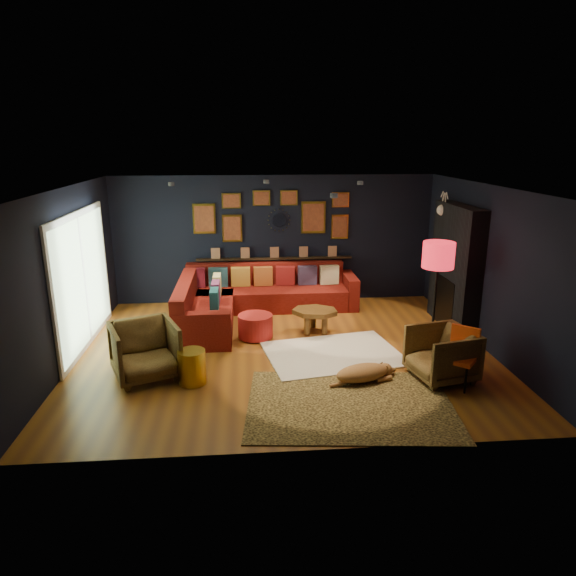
{
  "coord_description": "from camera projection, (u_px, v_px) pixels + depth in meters",
  "views": [
    {
      "loc": [
        -0.59,
        -7.61,
        3.28
      ],
      "look_at": [
        0.08,
        0.3,
        0.97
      ],
      "focal_mm": 32.0,
      "sensor_mm": 36.0,
      "label": 1
    }
  ],
  "objects": [
    {
      "name": "armchair_right",
      "position": [
        442.0,
        352.0,
        7.2
      ],
      "size": [
        0.9,
        0.94,
        0.82
      ],
      "primitive_type": "imported",
      "rotation": [
        0.0,
        0.0,
        -1.36
      ],
      "color": "#A97D3A",
      "rests_on": "ground"
    },
    {
      "name": "gold_stool",
      "position": [
        192.0,
        367.0,
        7.12
      ],
      "size": [
        0.39,
        0.39,
        0.48
      ],
      "primitive_type": "cylinder",
      "color": "gold",
      "rests_on": "ground"
    },
    {
      "name": "floor_lamp",
      "position": [
        438.0,
        260.0,
        7.88
      ],
      "size": [
        0.49,
        0.49,
        1.77
      ],
      "color": "black",
      "rests_on": "ground"
    },
    {
      "name": "sectional",
      "position": [
        245.0,
        299.0,
        9.84
      ],
      "size": [
        3.41,
        2.69,
        0.86
      ],
      "color": "maroon",
      "rests_on": "ground"
    },
    {
      "name": "coffee_table",
      "position": [
        315.0,
        314.0,
        8.93
      ],
      "size": [
        0.92,
        0.77,
        0.41
      ],
      "rotation": [
        0.0,
        0.0,
        -0.21
      ],
      "color": "brown",
      "rests_on": "shag_rug"
    },
    {
      "name": "leopard_rug",
      "position": [
        350.0,
        404.0,
        6.58
      ],
      "size": [
        2.78,
        2.11,
        0.01
      ],
      "primitive_type": "cube",
      "rotation": [
        0.0,
        0.0,
        -0.1
      ],
      "color": "tan",
      "rests_on": "ground"
    },
    {
      "name": "sliding_door",
      "position": [
        83.0,
        280.0,
        8.26
      ],
      "size": [
        0.06,
        2.8,
        2.2
      ],
      "color": "white",
      "rests_on": "ground"
    },
    {
      "name": "armchair_left",
      "position": [
        145.0,
        348.0,
        7.24
      ],
      "size": [
        1.11,
        1.08,
        0.89
      ],
      "primitive_type": "imported",
      "rotation": [
        0.0,
        0.0,
        0.39
      ],
      "color": "#A97D3A",
      "rests_on": "ground"
    },
    {
      "name": "pouf",
      "position": [
        255.0,
        326.0,
        8.74
      ],
      "size": [
        0.59,
        0.59,
        0.39
      ],
      "primitive_type": "cylinder",
      "color": "#A41D1B",
      "rests_on": "shag_rug"
    },
    {
      "name": "shag_rug",
      "position": [
        333.0,
        354.0,
        8.11
      ],
      "size": [
        2.29,
        1.84,
        0.03
      ],
      "primitive_type": "cube",
      "rotation": [
        0.0,
        0.0,
        0.18
      ],
      "color": "white",
      "rests_on": "ground"
    },
    {
      "name": "dog",
      "position": [
        362.0,
        370.0,
        7.16
      ],
      "size": [
        1.18,
        0.8,
        0.34
      ],
      "primitive_type": null,
      "rotation": [
        0.0,
        0.0,
        0.27
      ],
      "color": "#B97A46",
      "rests_on": "leopard_rug"
    },
    {
      "name": "room_walls",
      "position": [
        284.0,
        254.0,
        7.8
      ],
      "size": [
        6.5,
        6.5,
        6.5
      ],
      "color": "black",
      "rests_on": "ground"
    },
    {
      "name": "deer_head",
      "position": [
        451.0,
        210.0,
        9.27
      ],
      "size": [
        0.5,
        0.28,
        0.45
      ],
      "color": "white",
      "rests_on": "fireplace"
    },
    {
      "name": "gallery_wall",
      "position": [
        273.0,
        215.0,
        10.34
      ],
      "size": [
        3.15,
        0.04,
        1.02
      ],
      "color": "gold",
      "rests_on": "room_walls"
    },
    {
      "name": "fireplace",
      "position": [
        455.0,
        272.0,
        9.07
      ],
      "size": [
        0.31,
        1.6,
        2.2
      ],
      "color": "black",
      "rests_on": "ground"
    },
    {
      "name": "floor",
      "position": [
        285.0,
        351.0,
        8.25
      ],
      "size": [
        6.5,
        6.5,
        0.0
      ],
      "primitive_type": "plane",
      "color": "#95561B",
      "rests_on": "ground"
    },
    {
      "name": "sunburst_mirror",
      "position": [
        279.0,
        220.0,
        10.39
      ],
      "size": [
        0.47,
        0.16,
        0.47
      ],
      "color": "silver",
      "rests_on": "room_walls"
    },
    {
      "name": "orange_chair",
      "position": [
        462.0,
        352.0,
        7.0
      ],
      "size": [
        0.55,
        0.55,
        0.83
      ],
      "rotation": [
        0.0,
        0.0,
        -0.7
      ],
      "color": "black",
      "rests_on": "ground"
    },
    {
      "name": "ceiling_spots",
      "position": [
        281.0,
        185.0,
        8.3
      ],
      "size": [
        3.3,
        2.5,
        0.06
      ],
      "color": "black",
      "rests_on": "room_walls"
    },
    {
      "name": "ledge",
      "position": [
        274.0,
        258.0,
        10.56
      ],
      "size": [
        3.2,
        0.12,
        0.04
      ],
      "primitive_type": "cube",
      "color": "black",
      "rests_on": "room_walls"
    }
  ]
}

